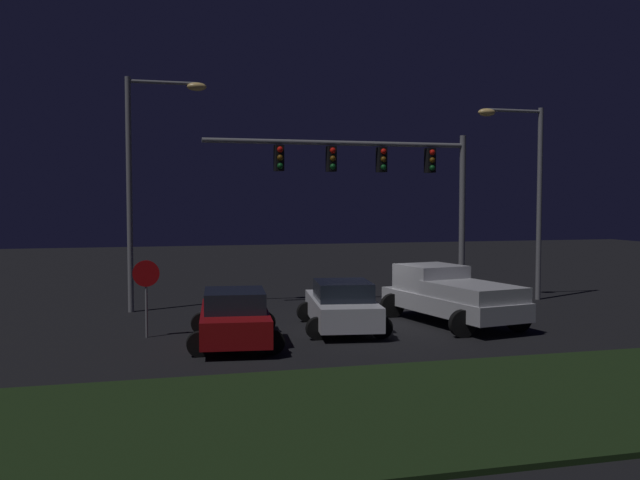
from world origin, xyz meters
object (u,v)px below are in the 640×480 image
car_sedan (234,317)px  street_lamp_left (146,165)px  car_sedan_far (342,306)px  pickup_truck (449,292)px  stop_sign (146,283)px  traffic_signal_gantry (382,172)px  street_lamp_right (526,178)px

car_sedan → street_lamp_left: bearing=25.2°
car_sedan_far → street_lamp_left: bearing=55.3°
pickup_truck → stop_sign: bearing=79.3°
pickup_truck → car_sedan_far: 3.65m
pickup_truck → car_sedan: bearing=91.7°
traffic_signal_gantry → stop_sign: traffic_signal_gantry is taller
car_sedan_far → street_lamp_left: (-5.66, 5.24, 4.46)m
pickup_truck → street_lamp_right: 7.67m
car_sedan → pickup_truck: bearing=-71.3°
pickup_truck → stop_sign: stop_sign is taller
car_sedan_far → stop_sign: (-5.77, 0.28, 0.82)m
pickup_truck → traffic_signal_gantry: size_ratio=0.55×
traffic_signal_gantry → street_lamp_left: size_ratio=1.25×
pickup_truck → car_sedan_far: (-3.64, -0.23, -0.26)m
car_sedan → street_lamp_right: street_lamp_right is taller
pickup_truck → car_sedan: (-7.10, -1.52, -0.26)m
car_sedan → traffic_signal_gantry: size_ratio=0.44×
street_lamp_left → stop_sign: street_lamp_left is taller
street_lamp_left → stop_sign: size_ratio=3.70×
car_sedan_far → street_lamp_right: 10.68m
street_lamp_right → car_sedan: bearing=-155.4°
pickup_truck → traffic_signal_gantry: traffic_signal_gantry is taller
traffic_signal_gantry → street_lamp_left: street_lamp_left is taller
car_sedan_far → traffic_signal_gantry: bearing=-23.4°
pickup_truck → traffic_signal_gantry: (-0.50, 4.89, 4.03)m
car_sedan_far → street_lamp_left: size_ratio=0.56×
pickup_truck → street_lamp_left: size_ratio=0.69×
street_lamp_left → street_lamp_right: (14.51, -0.89, -0.36)m
pickup_truck → car_sedan: size_ratio=1.24×
pickup_truck → traffic_signal_gantry: 6.36m
car_sedan → stop_sign: 2.92m
pickup_truck → street_lamp_left: 11.37m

